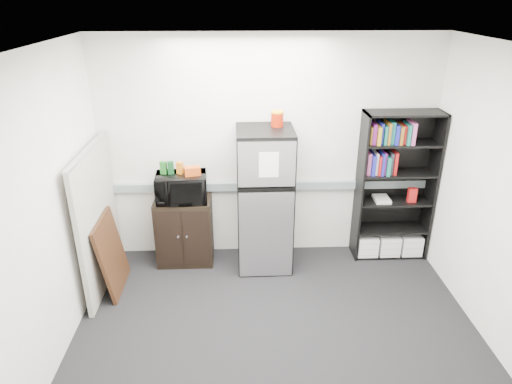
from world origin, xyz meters
TOP-DOWN VIEW (x-y plane):
  - floor at (0.00, 0.00)m, footprint 4.00×4.00m
  - wall_back at (0.00, 1.75)m, footprint 4.00×0.02m
  - wall_left at (-2.00, 0.00)m, footprint 0.02×3.50m
  - ceiling at (0.00, 0.00)m, footprint 4.00×3.50m
  - electrical_raceway at (0.00, 1.72)m, footprint 3.92×0.05m
  - wall_note at (-0.35, 1.74)m, footprint 0.14×0.00m
  - bookshelf at (1.53, 1.57)m, footprint 0.90×0.34m
  - cubicle_partition at (-1.90, 1.08)m, footprint 0.06×1.30m
  - cabinet at (-1.02, 1.50)m, footprint 0.67×0.45m
  - microwave at (-1.02, 1.48)m, footprint 0.61×0.43m
  - snack_box_a at (-1.22, 1.52)m, footprint 0.08×0.06m
  - snack_box_b at (-1.14, 1.52)m, footprint 0.08×0.06m
  - snack_box_c at (-1.03, 1.52)m, footprint 0.08×0.07m
  - snack_bag at (-0.88, 1.47)m, footprint 0.20×0.13m
  - refrigerator at (-0.06, 1.42)m, footprint 0.64×0.67m
  - coffee_can at (0.08, 1.55)m, footprint 0.14×0.14m
  - framed_poster at (-1.77, 0.96)m, footprint 0.18×0.68m

SIDE VIEW (x-z plane):
  - floor at x=0.00m, z-range 0.00..0.00m
  - cabinet at x=-1.02m, z-range 0.00..0.84m
  - framed_poster at x=-1.77m, z-range 0.00..0.87m
  - cubicle_partition at x=-1.90m, z-range 0.00..1.62m
  - refrigerator at x=-0.06m, z-range 0.00..1.70m
  - electrical_raceway at x=0.00m, z-range 0.85..0.95m
  - bookshelf at x=1.53m, z-range -0.01..1.84m
  - microwave at x=-1.02m, z-range 0.84..1.16m
  - snack_bag at x=-0.88m, z-range 1.16..1.26m
  - snack_box_c at x=-1.03m, z-range 1.16..1.30m
  - snack_box_a at x=-1.22m, z-range 1.16..1.31m
  - snack_box_b at x=-1.14m, z-range 1.16..1.31m
  - wall_back at x=0.00m, z-range 0.00..2.70m
  - wall_left at x=-2.00m, z-range 0.00..2.70m
  - wall_note at x=-0.35m, z-range 1.50..1.60m
  - coffee_can at x=0.08m, z-range 1.70..1.89m
  - ceiling at x=0.00m, z-range 2.69..2.71m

